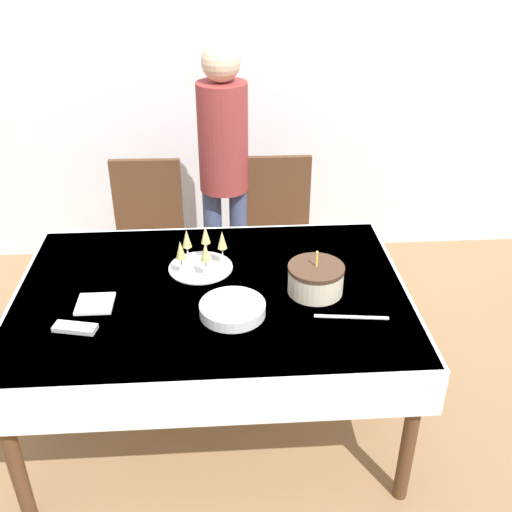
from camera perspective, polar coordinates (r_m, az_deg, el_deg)
ground_plane at (r=3.07m, az=-3.73°, el=-14.88°), size 12.00×12.00×0.00m
wall_back at (r=3.98m, az=-4.61°, el=18.13°), size 8.00×0.05×2.70m
dining_table at (r=2.66m, az=-4.18°, el=-5.03°), size 1.70×1.18×0.74m
dining_chair_far_left at (r=3.52m, az=-10.21°, el=1.80°), size 0.43×0.43×0.96m
dining_chair_far_right at (r=3.51m, az=2.02°, el=2.20°), size 0.42×0.42×0.96m
birthday_cake at (r=2.56m, az=5.70°, el=-2.19°), size 0.24×0.24×0.20m
champagne_tray at (r=2.71m, az=-5.32°, el=0.28°), size 0.29×0.29×0.18m
plate_stack_main at (r=2.43m, az=-2.25°, el=-5.06°), size 0.27×0.27×0.05m
cake_knife at (r=2.45m, az=9.07°, el=-5.76°), size 0.30×0.05×0.00m
fork_pile at (r=2.46m, az=-16.85°, el=-6.57°), size 0.18×0.10×0.02m
napkin_pile at (r=2.58m, az=-15.08°, el=-4.41°), size 0.15×0.15×0.01m
person_standing at (r=3.43m, az=-3.11°, el=9.27°), size 0.28×0.28×1.58m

